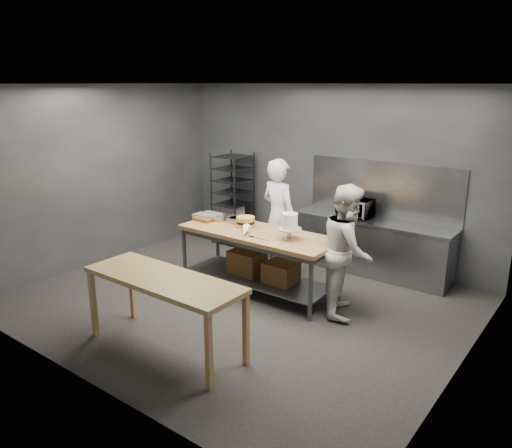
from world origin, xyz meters
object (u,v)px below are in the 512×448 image
(work_table, at_px, (259,254))
(microwave, at_px, (355,208))
(near_counter, at_px, (164,284))
(speed_rack, at_px, (233,199))
(frosted_cake_stand, at_px, (290,224))
(chef_behind, at_px, (279,217))
(chef_right, at_px, (348,250))
(layer_cake, at_px, (246,222))

(work_table, xyz_separation_m, microwave, (0.69, 1.68, 0.48))
(near_counter, bearing_deg, speed_rack, 118.66)
(work_table, distance_m, frosted_cake_stand, 0.79)
(chef_behind, bearing_deg, work_table, 115.29)
(chef_right, bearing_deg, near_counter, 126.50)
(chef_behind, xyz_separation_m, frosted_cake_stand, (0.74, -0.81, 0.20))
(work_table, distance_m, chef_right, 1.41)
(chef_right, bearing_deg, frosted_cake_stand, 76.80)
(speed_rack, bearing_deg, work_table, -41.24)
(chef_right, relative_size, microwave, 3.26)
(chef_right, distance_m, microwave, 1.71)
(work_table, relative_size, chef_behind, 1.27)
(frosted_cake_stand, bearing_deg, near_counter, -101.04)
(speed_rack, relative_size, frosted_cake_stand, 4.72)
(near_counter, height_order, frosted_cake_stand, frosted_cake_stand)
(chef_right, bearing_deg, microwave, -0.74)
(near_counter, distance_m, chef_right, 2.47)
(work_table, relative_size, near_counter, 1.20)
(frosted_cake_stand, height_order, layer_cake, frosted_cake_stand)
(speed_rack, xyz_separation_m, microwave, (2.52, 0.08, 0.19))
(chef_behind, bearing_deg, microwave, -122.71)
(speed_rack, height_order, frosted_cake_stand, speed_rack)
(speed_rack, height_order, chef_right, chef_right)
(work_table, height_order, layer_cake, layer_cake)
(near_counter, relative_size, chef_right, 1.13)
(work_table, distance_m, microwave, 1.88)
(near_counter, distance_m, layer_cake, 2.16)
(work_table, distance_m, near_counter, 2.05)
(work_table, bearing_deg, layer_cake, 167.64)
(work_table, height_order, chef_behind, chef_behind)
(speed_rack, xyz_separation_m, chef_behind, (1.64, -0.83, 0.09))
(work_table, height_order, chef_right, chef_right)
(microwave, bearing_deg, chef_right, -66.60)
(work_table, relative_size, layer_cake, 8.65)
(near_counter, height_order, layer_cake, layer_cake)
(microwave, bearing_deg, layer_cake, -121.88)
(chef_right, xyz_separation_m, frosted_cake_stand, (-0.82, -0.16, 0.26))
(chef_behind, relative_size, microwave, 3.48)
(layer_cake, bearing_deg, chef_behind, 80.43)
(chef_behind, bearing_deg, near_counter, 108.68)
(speed_rack, xyz_separation_m, frosted_cake_stand, (2.37, -1.64, 0.29))
(layer_cake, bearing_deg, chef_right, 1.79)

